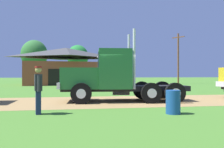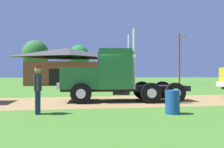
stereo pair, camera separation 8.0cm
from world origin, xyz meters
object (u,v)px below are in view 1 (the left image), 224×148
at_px(visitor_walking_mid, 38,88).
at_px(steel_barrel, 173,102).
at_px(shed_building, 66,67).
at_px(utility_pole_near, 178,57).
at_px(truck_foreground_white, 110,77).

bearing_deg(visitor_walking_mid, steel_barrel, -8.60).
height_order(shed_building, utility_pole_near, utility_pole_near).
bearing_deg(steel_barrel, shed_building, 99.45).
height_order(visitor_walking_mid, steel_barrel, visitor_walking_mid).
bearing_deg(shed_building, visitor_walking_mid, -90.70).
height_order(steel_barrel, utility_pole_near, utility_pole_near).
bearing_deg(utility_pole_near, truck_foreground_white, -122.55).
xyz_separation_m(steel_barrel, shed_building, (-4.66, 27.98, 2.21)).
relative_size(visitor_walking_mid, steel_barrel, 2.01).
height_order(steel_barrel, shed_building, shed_building).
distance_m(visitor_walking_mid, shed_building, 27.28).
height_order(truck_foreground_white, shed_building, shed_building).
distance_m(visitor_walking_mid, utility_pole_near, 32.00).
bearing_deg(truck_foreground_white, shed_building, 97.21).
xyz_separation_m(truck_foreground_white, shed_building, (-2.96, 23.38, 1.34)).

